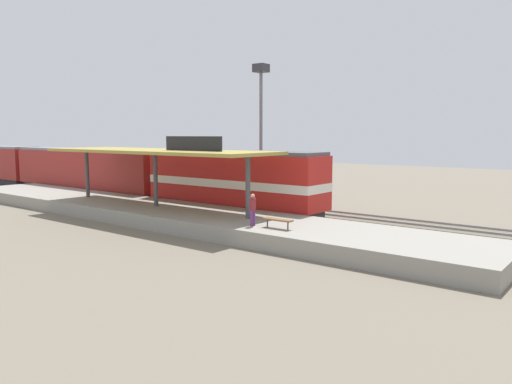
# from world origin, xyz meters

# --- Properties ---
(ground_plane) EXTENTS (120.00, 120.00, 0.00)m
(ground_plane) POSITION_xyz_m (2.00, 0.00, 0.00)
(ground_plane) COLOR #706656
(track_near) EXTENTS (3.20, 110.00, 0.16)m
(track_near) POSITION_xyz_m (0.00, 0.00, 0.03)
(track_near) COLOR #5F5649
(track_near) RESTS_ON ground
(track_far) EXTENTS (3.20, 110.00, 0.16)m
(track_far) POSITION_xyz_m (4.60, 0.00, 0.03)
(track_far) COLOR #5F5649
(track_far) RESTS_ON ground
(platform) EXTENTS (6.00, 44.00, 0.90)m
(platform) POSITION_xyz_m (-4.60, 0.00, 0.45)
(platform) COLOR gray
(platform) RESTS_ON ground
(station_canopy) EXTENTS (5.20, 18.00, 4.70)m
(station_canopy) POSITION_xyz_m (-4.60, -0.09, 4.53)
(station_canopy) COLOR #47474C
(station_canopy) RESTS_ON platform
(platform_bench) EXTENTS (0.44, 1.70, 0.50)m
(platform_bench) POSITION_xyz_m (-6.00, -11.10, 1.34)
(platform_bench) COLOR #333338
(platform_bench) RESTS_ON platform
(locomotive) EXTENTS (2.93, 14.43, 4.44)m
(locomotive) POSITION_xyz_m (0.00, -2.85, 2.41)
(locomotive) COLOR #28282D
(locomotive) RESTS_ON track_near
(passenger_carriage_front) EXTENTS (2.90, 20.00, 4.24)m
(passenger_carriage_front) POSITION_xyz_m (0.00, 15.15, 2.31)
(passenger_carriage_front) COLOR #28282D
(passenger_carriage_front) RESTS_ON track_near
(freight_car) EXTENTS (2.80, 12.00, 3.54)m
(freight_car) POSITION_xyz_m (4.60, 5.57, 1.97)
(freight_car) COLOR #28282D
(freight_car) RESTS_ON track_far
(light_mast) EXTENTS (1.10, 1.10, 11.70)m
(light_mast) POSITION_xyz_m (7.80, 0.64, 8.40)
(light_mast) COLOR slate
(light_mast) RESTS_ON ground
(person_waiting) EXTENTS (0.34, 0.34, 1.71)m
(person_waiting) POSITION_xyz_m (-6.25, -9.67, 1.85)
(person_waiting) COLOR #663375
(person_waiting) RESTS_ON platform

